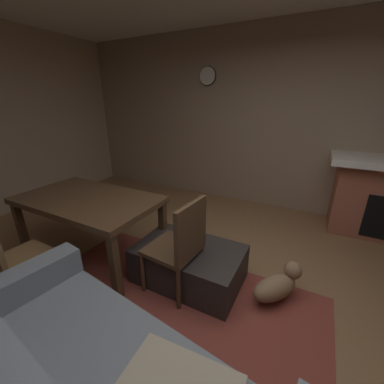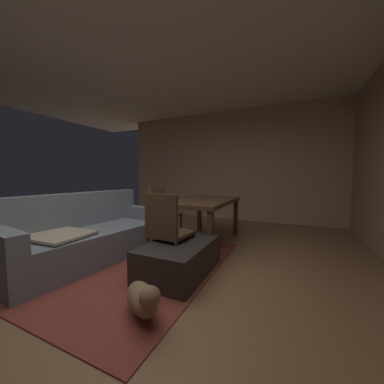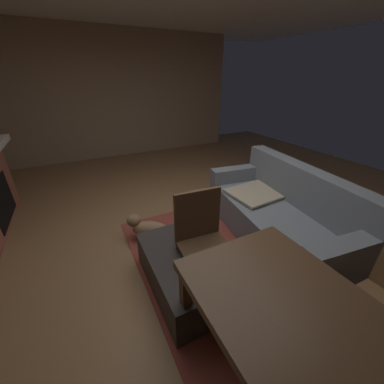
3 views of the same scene
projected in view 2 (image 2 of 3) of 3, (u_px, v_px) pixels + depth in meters
name	position (u px, v px, depth m)	size (l,w,h in m)	color
floor	(121.00, 291.00, 2.12)	(9.50, 9.50, 0.00)	olive
wall_right_window_side	(229.00, 166.00, 5.59)	(0.12, 5.80, 2.78)	#C4AA91
area_rug	(136.00, 263.00, 2.76)	(2.60, 2.00, 0.01)	brown
couch	(86.00, 237.00, 2.87)	(2.08, 1.10, 0.89)	slate
ottoman_coffee_table	(180.00, 258.00, 2.48)	(1.02, 0.65, 0.37)	#2D2826
tv_remote	(179.00, 240.00, 2.51)	(0.05, 0.16, 0.02)	black
dining_table	(204.00, 205.00, 3.54)	(1.51, 0.86, 0.74)	#513823
dining_chair_north	(162.00, 209.00, 3.90)	(0.46, 0.46, 0.93)	brown
dining_chair_west	(167.00, 228.00, 2.52)	(0.47, 0.47, 0.93)	#513823
potted_plant	(164.00, 212.00, 5.12)	(0.38, 0.38, 0.50)	#474C51
small_dog	(143.00, 298.00, 1.68)	(0.43, 0.49, 0.30)	#8C6B4C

